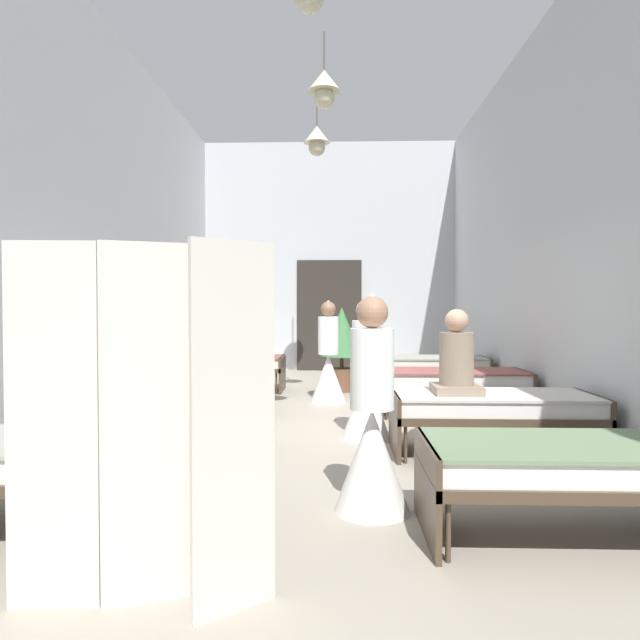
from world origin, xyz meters
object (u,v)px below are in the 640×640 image
bed_right_row_1 (493,408)px  nurse_far_aisle (366,389)px  nurse_mid_aisle (372,434)px  nurse_near_aisle (328,366)px  bed_left_row_3 (226,364)px  bed_right_row_3 (428,365)px  bed_left_row_1 (147,406)px  bed_right_row_0 (581,465)px  potted_plant (342,339)px  bed_left_row_0 (42,460)px  bed_left_row_2 (197,379)px  patient_seated_secondary (223,347)px  privacy_screen (144,425)px  patient_seated_primary (456,362)px  bed_right_row_2 (452,381)px

bed_right_row_1 → nurse_far_aisle: bearing=154.2°
nurse_mid_aisle → nurse_near_aisle: bearing=46.9°
bed_left_row_3 → bed_right_row_3: same height
bed_left_row_1 → nurse_near_aisle: 3.23m
bed_right_row_0 → potted_plant: potted_plant is taller
bed_left_row_0 → bed_left_row_3: same height
bed_left_row_3 → potted_plant: potted_plant is taller
potted_plant → bed_left_row_2: bearing=-135.2°
nurse_mid_aisle → patient_seated_secondary: size_ratio=1.86×
bed_left_row_0 → bed_left_row_1: size_ratio=1.00×
bed_right_row_0 → bed_left_row_2: 5.04m
bed_left_row_3 → nurse_far_aisle: bearing=-56.4°
bed_left_row_0 → potted_plant: 6.02m
bed_left_row_1 → bed_right_row_3: 5.04m
bed_left_row_0 → bed_right_row_3: size_ratio=1.00×
bed_left_row_1 → bed_left_row_0: bearing=-90.0°
bed_right_row_0 → privacy_screen: bearing=-160.1°
bed_right_row_3 → privacy_screen: (-2.37, -6.56, 0.41)m
bed_left_row_2 → bed_right_row_3: size_ratio=1.00×
bed_left_row_0 → potted_plant: (1.91, 5.70, 0.43)m
bed_left_row_3 → nurse_mid_aisle: size_ratio=1.28×
nurse_mid_aisle → patient_seated_primary: size_ratio=1.86×
nurse_far_aisle → bed_left_row_3: bearing=-84.9°
bed_right_row_2 → patient_seated_secondary: patient_seated_secondary is taller
nurse_near_aisle → bed_right_row_0: bearing=147.7°
bed_right_row_0 → bed_left_row_2: same height
bed_left_row_0 → bed_right_row_3: 6.60m
bed_right_row_1 → bed_left_row_2: bearing=150.2°
bed_left_row_0 → bed_left_row_2: size_ratio=1.00×
bed_right_row_3 → nurse_mid_aisle: nurse_mid_aisle is taller
nurse_near_aisle → nurse_mid_aisle: (0.37, -4.25, 0.00)m
bed_left_row_3 → nurse_mid_aisle: bearing=-68.6°
privacy_screen → patient_seated_primary: bearing=32.2°
bed_right_row_2 → patient_seated_primary: size_ratio=2.37×
bed_left_row_0 → privacy_screen: size_ratio=1.12×
nurse_mid_aisle → patient_seated_secondary: (-1.73, 3.38, 0.34)m
patient_seated_primary → bed_left_row_1: bearing=179.7°
patient_seated_primary → privacy_screen: (-2.02, -2.74, -0.02)m
nurse_far_aisle → patient_seated_primary: nurse_far_aisle is taller
nurse_mid_aisle → bed_right_row_0: bearing=-65.6°
bed_right_row_3 → patient_seated_secondary: size_ratio=2.37×
bed_right_row_0 → potted_plant: size_ratio=1.37×
nurse_far_aisle → patient_seated_secondary: nurse_far_aisle is taller
nurse_near_aisle → privacy_screen: size_ratio=0.87×
bed_right_row_2 → potted_plant: size_ratio=1.37×
bed_left_row_1 → patient_seated_primary: bearing=-0.3°
bed_left_row_2 → patient_seated_primary: size_ratio=2.37×
bed_left_row_3 → nurse_far_aisle: size_ratio=1.28×
patient_seated_primary → potted_plant: (-1.06, 3.81, 0.00)m
bed_right_row_0 → bed_left_row_1: size_ratio=1.00×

